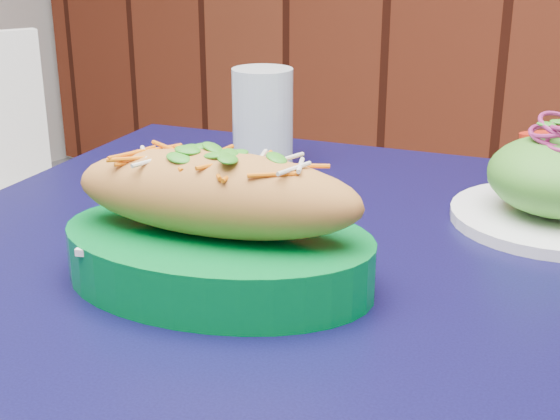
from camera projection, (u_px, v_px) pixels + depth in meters
The scene contains 4 objects.
cafe_table at pixel (302, 337), 0.77m from camera, with size 0.98×0.98×0.75m.
banh_mi_basket at pixel (217, 229), 0.67m from camera, with size 0.32×0.26×0.13m.
salad_plate at pixel (558, 183), 0.80m from camera, with size 0.21×0.21×0.12m.
water_glass at pixel (263, 118), 1.00m from camera, with size 0.08×0.08×0.13m, color silver.
Camera 1 is at (0.45, 0.73, 1.05)m, focal length 50.00 mm.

